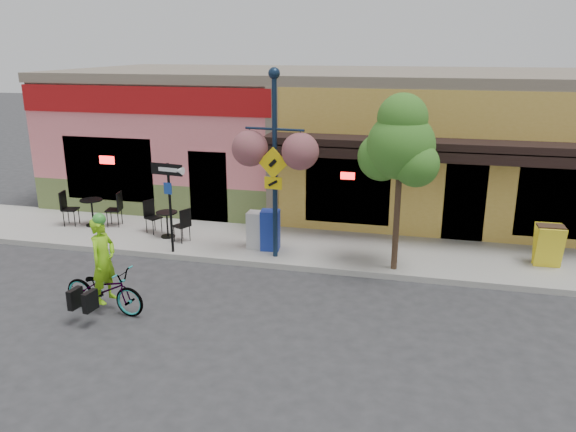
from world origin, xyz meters
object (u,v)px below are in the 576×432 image
object	(u,v)px
newspaper_box_grey	(257,230)
street_tree	(399,183)
building	(330,136)
bicycle	(104,289)
newspaper_box_blue	(270,230)
cyclist_rider	(105,272)
one_way_sign	(170,208)
lamp_post	(275,166)

from	to	relation	value
newspaper_box_grey	street_tree	world-z (taller)	street_tree
building	street_tree	world-z (taller)	building
building	street_tree	xyz separation A→B (m)	(2.71, -6.63, 0.01)
bicycle	newspaper_box_blue	distance (m)	4.69
cyclist_rider	newspaper_box_blue	distance (m)	4.67
building	bicycle	distance (m)	10.62
one_way_sign	street_tree	xyz separation A→B (m)	(5.67, 0.19, 0.93)
one_way_sign	newspaper_box_grey	distance (m)	2.30
building	lamp_post	size ratio (longest dim) A/B	3.88
newspaper_box_grey	one_way_sign	bearing A→B (deg)	-158.15
one_way_sign	street_tree	size ratio (longest dim) A/B	0.56
lamp_post	newspaper_box_blue	distance (m)	1.89
building	cyclist_rider	world-z (taller)	building
bicycle	newspaper_box_blue	size ratio (longest dim) A/B	1.76
bicycle	one_way_sign	bearing A→B (deg)	6.12
building	street_tree	bearing A→B (deg)	-67.77
newspaper_box_blue	newspaper_box_grey	world-z (taller)	newspaper_box_blue
cyclist_rider	lamp_post	distance (m)	4.71
building	cyclist_rider	size ratio (longest dim) A/B	10.23
one_way_sign	newspaper_box_blue	xyz separation A→B (m)	(2.42, 0.78, -0.64)
newspaper_box_blue	street_tree	bearing A→B (deg)	-16.49
cyclist_rider	newspaper_box_blue	world-z (taller)	cyclist_rider
building	newspaper_box_grey	world-z (taller)	building
building	newspaper_box_blue	distance (m)	6.26
newspaper_box_blue	building	bearing A→B (deg)	78.75
newspaper_box_blue	bicycle	bearing A→B (deg)	-127.75
bicycle	lamp_post	xyz separation A→B (m)	(2.72, 3.53, 2.00)
newspaper_box_blue	newspaper_box_grey	bearing A→B (deg)	165.96
bicycle	street_tree	distance (m)	6.87
newspaper_box_blue	street_tree	xyz separation A→B (m)	(3.25, -0.59, 1.58)
cyclist_rider	lamp_post	size ratio (longest dim) A/B	0.38
lamp_post	newspaper_box_grey	distance (m)	2.03
newspaper_box_grey	lamp_post	bearing A→B (deg)	-38.93
street_tree	building	bearing A→B (deg)	112.23
lamp_post	one_way_sign	bearing A→B (deg)	-167.86
bicycle	one_way_sign	distance (m)	3.32
cyclist_rider	newspaper_box_grey	distance (m)	4.53
newspaper_box_grey	building	bearing A→B (deg)	80.71
lamp_post	street_tree	world-z (taller)	lamp_post
building	lamp_post	world-z (taller)	lamp_post
bicycle	cyclist_rider	xyz separation A→B (m)	(0.05, 0.00, 0.40)
newspaper_box_blue	street_tree	distance (m)	3.66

